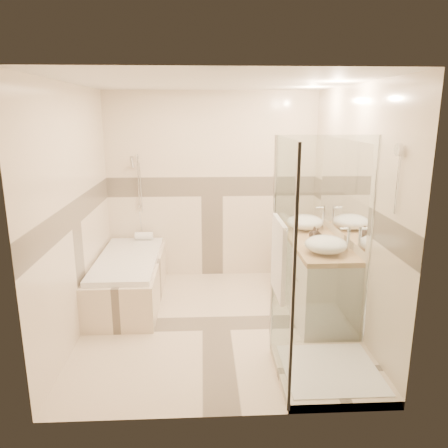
{
  "coord_description": "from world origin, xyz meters",
  "views": [
    {
      "loc": [
        -0.13,
        -4.32,
        2.22
      ],
      "look_at": [
        0.1,
        0.25,
        1.05
      ],
      "focal_mm": 35.0,
      "sensor_mm": 36.0,
      "label": 1
    }
  ],
  "objects_px": {
    "shower_enclosure": "(317,320)",
    "vanity": "(313,275)",
    "vessel_sink_far": "(326,245)",
    "amenity_bottle_a": "(317,236)",
    "bathtub": "(129,277)",
    "amenity_bottle_b": "(314,233)",
    "vessel_sink_near": "(305,222)"
  },
  "relations": [
    {
      "from": "shower_enclosure",
      "to": "vanity",
      "type": "bearing_deg",
      "value": 77.03
    },
    {
      "from": "vessel_sink_far",
      "to": "amenity_bottle_a",
      "type": "bearing_deg",
      "value": 90.0
    },
    {
      "from": "bathtub",
      "to": "amenity_bottle_b",
      "type": "height_order",
      "value": "amenity_bottle_b"
    },
    {
      "from": "vessel_sink_far",
      "to": "amenity_bottle_b",
      "type": "bearing_deg",
      "value": 90.0
    },
    {
      "from": "vanity",
      "to": "amenity_bottle_b",
      "type": "relative_size",
      "value": 10.92
    },
    {
      "from": "vessel_sink_far",
      "to": "amenity_bottle_a",
      "type": "height_order",
      "value": "vessel_sink_far"
    },
    {
      "from": "vessel_sink_near",
      "to": "amenity_bottle_b",
      "type": "distance_m",
      "value": 0.45
    },
    {
      "from": "vessel_sink_far",
      "to": "amenity_bottle_b",
      "type": "relative_size",
      "value": 2.88
    },
    {
      "from": "vanity",
      "to": "vessel_sink_far",
      "type": "bearing_deg",
      "value": -92.36
    },
    {
      "from": "vanity",
      "to": "shower_enclosure",
      "type": "distance_m",
      "value": 1.31
    },
    {
      "from": "vessel_sink_far",
      "to": "vessel_sink_near",
      "type": "bearing_deg",
      "value": 90.0
    },
    {
      "from": "vanity",
      "to": "shower_enclosure",
      "type": "bearing_deg",
      "value": -102.97
    },
    {
      "from": "bathtub",
      "to": "shower_enclosure",
      "type": "distance_m",
      "value": 2.47
    },
    {
      "from": "shower_enclosure",
      "to": "amenity_bottle_b",
      "type": "bearing_deg",
      "value": 77.73
    },
    {
      "from": "bathtub",
      "to": "vanity",
      "type": "distance_m",
      "value": 2.18
    },
    {
      "from": "vanity",
      "to": "amenity_bottle_b",
      "type": "height_order",
      "value": "amenity_bottle_b"
    },
    {
      "from": "amenity_bottle_b",
      "to": "vanity",
      "type": "bearing_deg",
      "value": 40.04
    },
    {
      "from": "bathtub",
      "to": "vessel_sink_far",
      "type": "xyz_separation_m",
      "value": [
        2.13,
        -0.83,
        0.63
      ]
    },
    {
      "from": "vessel_sink_far",
      "to": "amenity_bottle_b",
      "type": "distance_m",
      "value": 0.47
    },
    {
      "from": "vessel_sink_near",
      "to": "amenity_bottle_a",
      "type": "relative_size",
      "value": 2.69
    },
    {
      "from": "vessel_sink_near",
      "to": "amenity_bottle_a",
      "type": "height_order",
      "value": "vessel_sink_near"
    },
    {
      "from": "shower_enclosure",
      "to": "vessel_sink_far",
      "type": "distance_m",
      "value": 0.94
    },
    {
      "from": "vessel_sink_near",
      "to": "vessel_sink_far",
      "type": "relative_size",
      "value": 1.02
    },
    {
      "from": "shower_enclosure",
      "to": "amenity_bottle_b",
      "type": "distance_m",
      "value": 1.35
    },
    {
      "from": "bathtub",
      "to": "vanity",
      "type": "bearing_deg",
      "value": -9.25
    },
    {
      "from": "vanity",
      "to": "amenity_bottle_b",
      "type": "bearing_deg",
      "value": -139.96
    },
    {
      "from": "vanity",
      "to": "vessel_sink_near",
      "type": "distance_m",
      "value": 0.67
    },
    {
      "from": "shower_enclosure",
      "to": "amenity_bottle_a",
      "type": "distance_m",
      "value": 1.23
    },
    {
      "from": "amenity_bottle_a",
      "to": "amenity_bottle_b",
      "type": "distance_m",
      "value": 0.13
    },
    {
      "from": "vanity",
      "to": "shower_enclosure",
      "type": "xyz_separation_m",
      "value": [
        -0.29,
        -1.27,
        0.08
      ]
    },
    {
      "from": "shower_enclosure",
      "to": "vessel_sink_near",
      "type": "xyz_separation_m",
      "value": [
        0.27,
        1.7,
        0.43
      ]
    },
    {
      "from": "amenity_bottle_a",
      "to": "amenity_bottle_b",
      "type": "relative_size",
      "value": 1.09
    }
  ]
}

